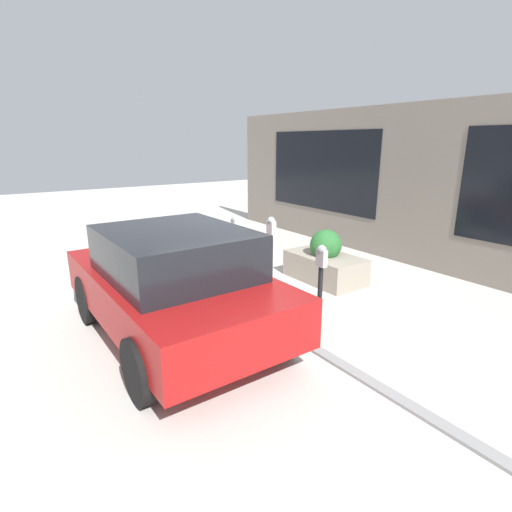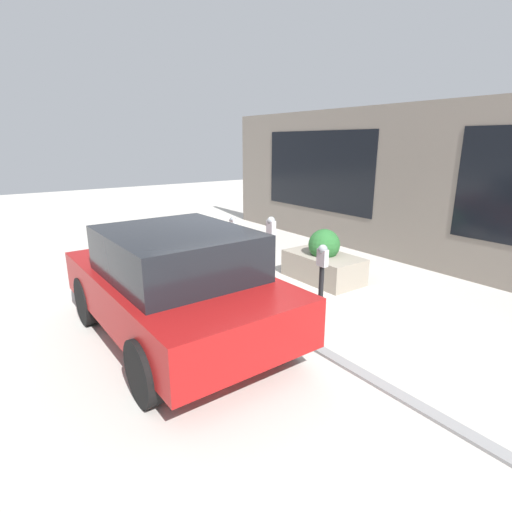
{
  "view_description": "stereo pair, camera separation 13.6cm",
  "coord_description": "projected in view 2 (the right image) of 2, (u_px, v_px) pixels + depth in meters",
  "views": [
    {
      "loc": [
        -5.31,
        3.52,
        2.75
      ],
      "look_at": [
        0.0,
        -0.13,
        0.9
      ],
      "focal_mm": 28.0,
      "sensor_mm": 36.0,
      "label": 1
    },
    {
      "loc": [
        -5.23,
        3.63,
        2.75
      ],
      "look_at": [
        0.0,
        -0.13,
        0.9
      ],
      "focal_mm": 28.0,
      "sensor_mm": 36.0,
      "label": 2
    }
  ],
  "objects": [
    {
      "name": "parking_meter_middle",
      "position": [
        233.0,
        240.0,
        7.85
      ],
      "size": [
        0.15,
        0.12,
        1.36
      ],
      "color": "black",
      "rests_on": "ground_plane"
    },
    {
      "name": "ground_plane",
      "position": [
        250.0,
        307.0,
        6.88
      ],
      "size": [
        40.0,
        40.0,
        0.0
      ],
      "primitive_type": "plane",
      "color": "beige"
    },
    {
      "name": "curb_strip",
      "position": [
        246.0,
        307.0,
        6.83
      ],
      "size": [
        13.5,
        0.16,
        0.04
      ],
      "color": "gray",
      "rests_on": "ground_plane"
    },
    {
      "name": "parking_meter_nearest",
      "position": [
        322.0,
        274.0,
        5.96
      ],
      "size": [
        0.17,
        0.14,
        1.3
      ],
      "color": "black",
      "rests_on": "ground_plane"
    },
    {
      "name": "parking_meter_second",
      "position": [
        271.0,
        247.0,
        6.8
      ],
      "size": [
        0.16,
        0.13,
        1.54
      ],
      "color": "black",
      "rests_on": "ground_plane"
    },
    {
      "name": "planter_box",
      "position": [
        323.0,
        262.0,
        8.14
      ],
      "size": [
        1.6,
        0.91,
        1.06
      ],
      "color": "gray",
      "rests_on": "ground_plane"
    },
    {
      "name": "building_facade",
      "position": [
        414.0,
        186.0,
        8.89
      ],
      "size": [
        13.5,
        0.17,
        3.57
      ],
      "color": "slate",
      "rests_on": "ground_plane"
    },
    {
      "name": "parked_car_front",
      "position": [
        175.0,
        283.0,
        5.58
      ],
      "size": [
        3.99,
        2.06,
        1.62
      ],
      "rotation": [
        0.0,
        0.0,
        0.02
      ],
      "color": "maroon",
      "rests_on": "ground_plane"
    }
  ]
}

